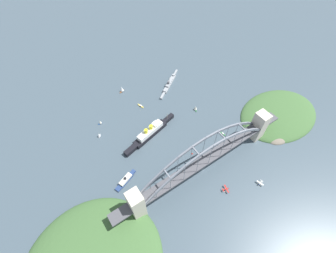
# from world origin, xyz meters

# --- Properties ---
(ground_plane) EXTENTS (1400.00, 1400.00, 0.00)m
(ground_plane) POSITION_xyz_m (0.00, 0.00, 0.00)
(ground_plane) COLOR #3D4C56
(harbor_arch_bridge) EXTENTS (255.07, 17.20, 66.06)m
(harbor_arch_bridge) POSITION_xyz_m (0.00, 0.00, 26.31)
(harbor_arch_bridge) COLOR beige
(harbor_arch_bridge) RESTS_ON ground
(headland_east_shore) EXTENTS (133.55, 97.72, 19.69)m
(headland_east_shore) POSITION_xyz_m (157.65, 5.48, 0.00)
(headland_east_shore) COLOR #3D6033
(headland_east_shore) RESTS_ON ground
(ocean_liner) EXTENTS (95.17, 28.94, 19.72)m
(ocean_liner) POSITION_xyz_m (-26.78, 86.47, 6.16)
(ocean_liner) COLOR black
(ocean_liner) RESTS_ON ground
(naval_cruiser) EXTENTS (67.20, 48.25, 15.73)m
(naval_cruiser) POSITION_xyz_m (57.95, 160.94, 2.48)
(naval_cruiser) COLOR gray
(naval_cruiser) RESTS_ON ground
(harbor_ferry_steamer) EXTENTS (33.70, 17.38, 7.64)m
(harbor_ferry_steamer) POSITION_xyz_m (-90.17, 43.12, 2.29)
(harbor_ferry_steamer) COLOR navy
(harbor_ferry_steamer) RESTS_ON ground
(seaplane_taxiing_near_bridge) EXTENTS (8.59, 10.95, 4.94)m
(seaplane_taxiing_near_bridge) POSITION_xyz_m (5.81, -37.47, 2.16)
(seaplane_taxiing_near_bridge) COLOR #B7B7B2
(seaplane_taxiing_near_bridge) RESTS_ON ground
(seaplane_second_in_formation) EXTENTS (8.21, 9.40, 4.78)m
(seaplane_second_in_formation) POSITION_xyz_m (47.32, -55.59, 1.91)
(seaplane_second_in_formation) COLOR #B7B7B2
(seaplane_second_in_formation) RESTS_ON ground
(small_boat_0) EXTENTS (6.42, 8.71, 8.90)m
(small_boat_0) POSITION_xyz_m (58.85, 88.79, 4.19)
(small_boat_0) COLOR #2D6B3D
(small_boat_0) RESTS_ON ground
(small_boat_1) EXTENTS (10.38, 7.76, 10.66)m
(small_boat_1) POSITION_xyz_m (-17.58, 192.78, 4.93)
(small_boat_1) COLOR brown
(small_boat_1) RESTS_ON ground
(small_boat_2) EXTENTS (6.82, 3.80, 7.32)m
(small_boat_2) POSITION_xyz_m (-77.61, 147.54, 3.43)
(small_boat_2) COLOR #234C8C
(small_boat_2) RESTS_ON ground
(small_boat_3) EXTENTS (3.25, 10.17, 2.29)m
(small_boat_3) POSITION_xyz_m (61.62, 28.58, 0.85)
(small_boat_3) COLOR #2D6B3D
(small_boat_3) RESTS_ON ground
(small_boat_4) EXTENTS (5.73, 6.69, 8.57)m
(small_boat_4) POSITION_xyz_m (-89.33, 125.88, 4.04)
(small_boat_4) COLOR silver
(small_boat_4) RESTS_ON ground
(small_boat_5) EXTENTS (4.79, 12.34, 2.48)m
(small_boat_5) POSITION_xyz_m (-9.26, 144.37, 0.89)
(small_boat_5) COLOR gold
(small_boat_5) RESTS_ON ground
(channel_marker_buoy) EXTENTS (2.20, 2.20, 2.75)m
(channel_marker_buoy) POSITION_xyz_m (3.91, 27.05, 1.12)
(channel_marker_buoy) COLOR red
(channel_marker_buoy) RESTS_ON ground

